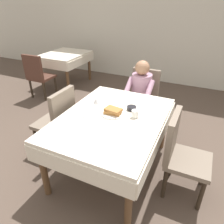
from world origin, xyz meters
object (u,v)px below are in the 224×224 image
Objects in this scene: dining_table_main at (112,124)px; chair_right_side at (180,151)px; chair_diner at (143,95)px; cup_coffee at (135,114)px; bowl_butter at (132,108)px; syrup_pitcher at (96,101)px; fork_left_of_plate at (97,111)px; spoon_near_edge at (102,130)px; diner_person at (141,90)px; background_table_far at (65,58)px; knife_right_of_plate at (128,118)px; chair_left_side at (58,118)px; plate_breakfast at (113,113)px; background_chair_empty at (38,74)px; breakfast_stack at (113,111)px.

dining_table_main is 0.78m from chair_right_side.
cup_coffee is (0.23, -1.07, 0.25)m from chair_diner.
bowl_butter is 1.38× the size of syrup_pitcher.
syrup_pitcher reaches higher than dining_table_main.
bowl_butter is at bearing -66.62° from fork_left_of_plate.
syrup_pitcher is at bearing 125.82° from spoon_near_edge.
diner_person reaches higher than background_table_far.
spoon_near_edge is at bearing -69.09° from chair_right_side.
knife_right_of_plate is (0.49, -0.17, -0.04)m from syrup_pitcher.
spoon_near_edge is at bearing 90.72° from chair_diner.
chair_left_side is 0.60m from fork_left_of_plate.
plate_breakfast is 0.24m from bowl_butter.
chair_left_side is 1.96m from background_chair_empty.
background_table_far is (-2.25, 2.16, -0.16)m from breakfast_stack.
spoon_near_edge is (0.04, -0.34, -0.04)m from breakfast_stack.
knife_right_of_plate reaches higher than background_table_far.
plate_breakfast is 0.26m from cup_coffee.
background_table_far is at bearing 136.27° from breakfast_stack.
plate_breakfast is at bearing -84.78° from chair_left_side.
background_table_far is at bearing -27.79° from diner_person.
breakfast_stack is 1.35× the size of spoon_near_edge.
spoon_near_edge is (-0.75, -0.29, 0.21)m from chair_right_side.
knife_right_of_plate is at bearing 98.26° from chair_diner.
knife_right_of_plate reaches higher than dining_table_main.
chair_right_side reaches higher than syrup_pitcher.
chair_left_side is at bearing 52.61° from diner_person.
knife_right_of_plate is at bearing -96.34° from fork_left_of_plate.
fork_left_of_plate is 0.38m from knife_right_of_plate.
diner_person is 0.95m from cup_coffee.
chair_left_side is at bearing 56.48° from chair_diner.
syrup_pitcher is (-0.46, -0.03, 0.02)m from bowl_butter.
plate_breakfast is 2.55m from background_chair_empty.
chair_right_side is 1.00× the size of background_chair_empty.
diner_person is at bearing 90.00° from chair_diner.
fork_left_of_plate is (0.56, 0.05, 0.21)m from chair_left_side.
knife_right_of_plate is 2.73m from background_chair_empty.
diner_person is 1.20× the size of chair_right_side.
breakfast_stack is at bearing -43.73° from background_table_far.
diner_person is at bearing -19.02° from fork_left_of_plate.
dining_table_main is 1.36× the size of background_table_far.
chair_left_side is 3.32× the size of plate_breakfast.
diner_person reaches higher than bowl_butter.
fork_left_of_plate is (-0.44, -0.05, -0.04)m from cup_coffee.
syrup_pitcher reaches higher than plate_breakfast.
cup_coffee is at bearing -84.17° from chair_left_side.
breakfast_stack reaches higher than fork_left_of_plate.
chair_diner is 5.17× the size of fork_left_of_plate.
breakfast_stack is at bearing -94.23° from fork_left_of_plate.
chair_left_side is (-0.77, 0.00, -0.12)m from dining_table_main.
breakfast_stack is at bearing 88.84° from diner_person.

